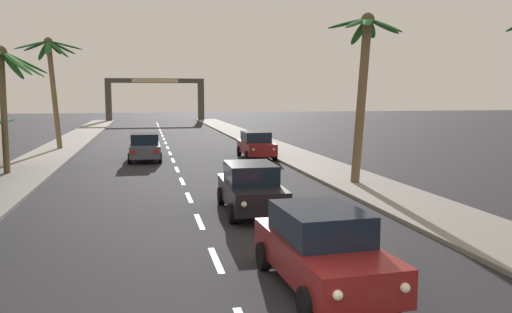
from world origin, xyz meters
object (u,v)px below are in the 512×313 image
sedan_lead_at_stop_bar (322,248)px  palm_left_third (2,76)px  sedan_third_in_queue (251,188)px  palm_right_second (364,68)px  town_gateway_arch (155,93)px  sedan_parked_nearest_kerb (256,145)px  sedan_oncoming_far (145,147)px  palm_left_farthest (51,67)px

sedan_lead_at_stop_bar → palm_left_third: size_ratio=0.71×
sedan_third_in_queue → palm_right_second: 8.42m
palm_left_third → town_gateway_arch: (8.37, 52.77, -0.70)m
sedan_parked_nearest_kerb → palm_right_second: size_ratio=0.59×
sedan_oncoming_far → palm_left_farthest: 11.10m
sedan_oncoming_far → town_gateway_arch: (1.68, 48.22, 3.36)m
sedan_oncoming_far → palm_left_farthest: size_ratio=0.55×
sedan_parked_nearest_kerb → town_gateway_arch: 48.75m
sedan_parked_nearest_kerb → palm_left_farthest: size_ratio=0.55×
sedan_parked_nearest_kerb → palm_right_second: (2.53, -10.55, 4.30)m
palm_left_third → palm_left_farthest: size_ratio=0.79×
sedan_oncoming_far → palm_left_third: palm_left_third is taller
sedan_third_in_queue → sedan_oncoming_far: (-3.56, 14.87, 0.00)m
sedan_lead_at_stop_bar → sedan_parked_nearest_kerb: same height
sedan_oncoming_far → town_gateway_arch: town_gateway_arch is taller
sedan_parked_nearest_kerb → palm_left_third: 14.88m
sedan_oncoming_far → palm_left_third: size_ratio=0.70×
palm_left_farthest → town_gateway_arch: (8.11, 40.76, -1.74)m
sedan_third_in_queue → palm_left_third: (-10.25, 10.31, 4.05)m
sedan_parked_nearest_kerb → palm_left_farthest: palm_left_farthest is taller
sedan_third_in_queue → town_gateway_arch: size_ratio=0.30×
palm_left_third → town_gateway_arch: town_gateway_arch is taller
sedan_parked_nearest_kerb → palm_right_second: bearing=-76.5°
sedan_third_in_queue → palm_left_third: size_ratio=0.70×
palm_left_third → palm_left_farthest: (0.25, 12.02, 1.05)m
sedan_parked_nearest_kerb → town_gateway_arch: town_gateway_arch is taller
sedan_oncoming_far → palm_right_second: (9.46, -10.68, 4.30)m
sedan_lead_at_stop_bar → sedan_oncoming_far: (-3.60, 21.97, 0.00)m
sedan_oncoming_far → sedan_parked_nearest_kerb: 6.94m
sedan_lead_at_stop_bar → palm_left_farthest: size_ratio=0.56×
sedan_third_in_queue → palm_left_farthest: (-9.99, 22.33, 5.10)m
palm_right_second → town_gateway_arch: 59.43m
palm_right_second → town_gateway_arch: size_ratio=0.51×
sedan_third_in_queue → sedan_parked_nearest_kerb: (3.38, 14.74, 0.00)m
sedan_third_in_queue → sedan_oncoming_far: size_ratio=1.00×
sedan_third_in_queue → sedan_parked_nearest_kerb: bearing=77.1°
palm_right_second → sedan_parked_nearest_kerb: bearing=103.5°
sedan_lead_at_stop_bar → palm_right_second: (5.86, 11.29, 4.30)m
palm_left_third → palm_left_farthest: 12.06m
sedan_lead_at_stop_bar → sedan_oncoming_far: 22.26m
palm_right_second → sedan_third_in_queue: bearing=-144.7°
sedan_lead_at_stop_bar → palm_left_farthest: 31.51m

